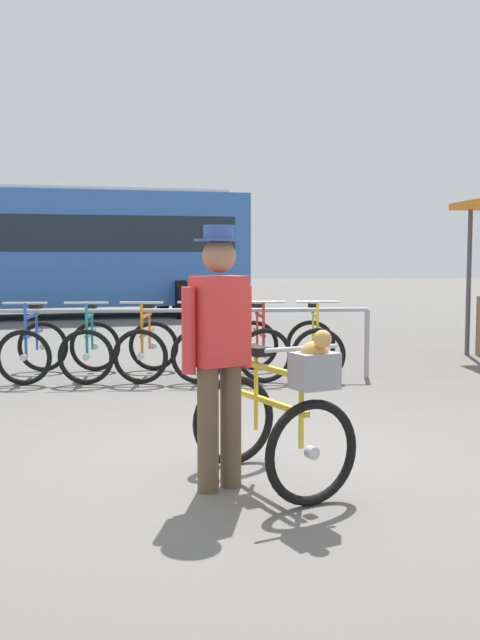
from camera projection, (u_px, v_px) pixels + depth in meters
name	position (u px, v px, depth m)	size (l,w,h in m)	color
ground_plane	(241.00, 460.00, 5.65)	(80.00, 80.00, 0.00)	#605E5B
bike_rack_rail	(183.00, 322.00, 9.20)	(4.60, 0.33, 0.88)	#99999E
racked_bike_blue	(34.00, 349.00, 9.31)	(0.74, 1.13, 0.97)	black
racked_bike_teal	(91.00, 348.00, 9.35)	(0.69, 1.10, 0.97)	black
racked_bike_orange	(147.00, 348.00, 9.38)	(0.82, 1.21, 0.98)	black
racked_bike_lime	(203.00, 348.00, 9.42)	(0.86, 1.20, 0.97)	black
racked_bike_red	(259.00, 347.00, 9.46)	(0.66, 1.11, 0.97)	black
racked_bike_yellow	(314.00, 347.00, 9.50)	(0.78, 1.16, 0.97)	black
featured_bicycle	(279.00, 416.00, 4.92)	(1.01, 1.26, 1.09)	black
person_with_featured_bike	(219.00, 346.00, 4.87)	(0.47, 0.34, 1.72)	brown
bus_distant	(37.00, 245.00, 18.12)	(10.27, 4.42, 3.08)	#3366B7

